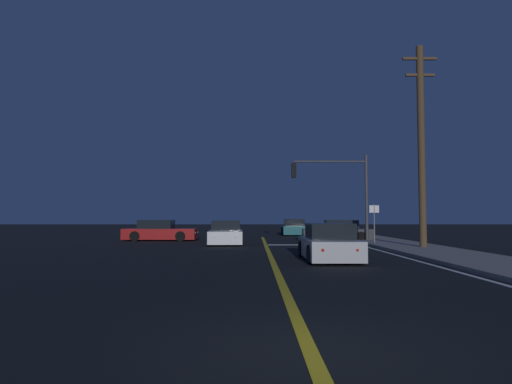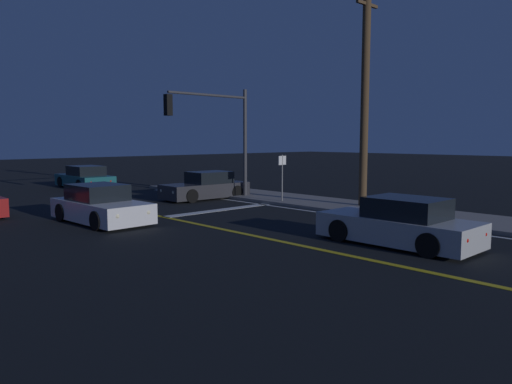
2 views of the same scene
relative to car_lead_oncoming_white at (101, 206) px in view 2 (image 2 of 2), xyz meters
The scene contains 11 objects.
sidewalk_right 13.36m from the car_lead_oncoming_white, 46.12° to the right, with size 3.20×37.98×0.15m, color gray.
lane_line_center 9.90m from the car_lead_oncoming_white, 76.88° to the right, with size 0.20×35.87×0.01m, color gold.
lane_line_edge_right 12.15m from the car_lead_oncoming_white, 52.42° to the right, with size 0.16×35.87×0.01m, color white.
stop_bar 5.01m from the car_lead_oncoming_white, ahead, with size 5.41×0.50×0.01m, color white.
car_lead_oncoming_white is the anchor object (origin of this frame).
car_side_waiting_silver 10.14m from the car_lead_oncoming_white, 64.86° to the right, with size 1.89×4.42×1.34m.
car_parked_curb_charcoal 7.48m from the car_lead_oncoming_white, 22.60° to the left, with size 4.41×1.94×1.34m.
car_far_approaching_teal 13.16m from the car_lead_oncoming_white, 67.97° to the left, with size 2.07×4.68×1.34m.
traffic_signal_near_right 7.55m from the car_lead_oncoming_white, 14.46° to the left, with size 4.66×0.28×5.33m.
utility_pole_right 11.42m from the car_lead_oncoming_white, 24.77° to the right, with size 1.64×0.33×9.75m.
street_sign_corner 8.28m from the car_lead_oncoming_white, ahead, with size 0.56×0.12×2.23m.
Camera 2 is at (-10.00, 4.07, 2.92)m, focal length 34.27 mm.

